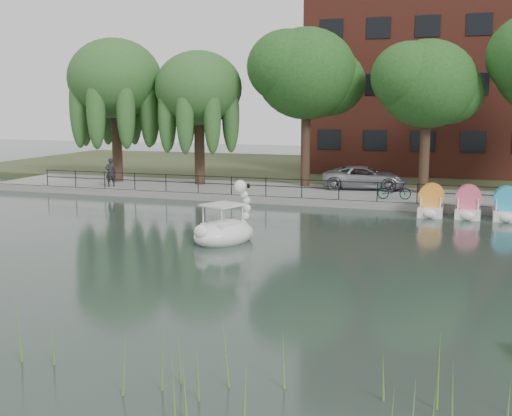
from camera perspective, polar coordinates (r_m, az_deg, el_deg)
The scene contains 15 objects.
ground_plane at distance 22.02m, azimuth -4.53°, elevation -4.88°, with size 120.00×120.00×0.00m, color #32413B.
promenade at distance 36.98m, azimuth 5.12°, elevation 1.22°, with size 40.00×6.00×0.40m, color gray.
kerb at distance 34.15m, azimuth 3.98°, elevation 0.56°, with size 40.00×0.25×0.40m, color gray.
land_strip at distance 50.62m, azimuth 8.77°, elevation 3.31°, with size 60.00×22.00×0.36m, color #47512D.
railing at distance 34.21m, azimuth 4.09°, elevation 2.17°, with size 32.00×0.05×1.00m.
apartment_building at distance 49.80m, azimuth 17.23°, elevation 13.49°, with size 20.00×10.07×18.00m.
willow_left at distance 42.01m, azimuth -12.44°, elevation 11.13°, with size 5.88×5.88×9.01m.
willow_mid at distance 39.94m, azimuth -5.12°, elevation 10.52°, with size 5.32×5.32×8.15m.
broadleaf_center at distance 38.83m, azimuth 4.50°, elevation 11.76°, with size 6.00×6.00×9.25m.
broadleaf_right at distance 37.24m, azimuth 14.99°, elevation 10.55°, with size 5.40×5.40×8.32m.
minivan at distance 38.07m, azimuth 9.60°, elevation 2.84°, with size 5.57×2.56×1.55m, color gray.
bicycle at distance 34.34m, azimuth 12.19°, elevation 1.60°, with size 1.72×0.60×1.00m, color gray.
pedestrian at distance 39.60m, azimuth -12.81°, elevation 3.30°, with size 0.71×0.48×1.98m, color black.
swan_boat at distance 25.17m, azimuth -2.77°, elevation -1.85°, with size 2.75×3.27×2.37m.
reed_bank at distance 12.90m, azimuth -12.97°, elevation -12.75°, with size 24.00×2.40×1.20m.
Camera 1 is at (8.34, -19.65, 5.40)m, focal length 45.00 mm.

